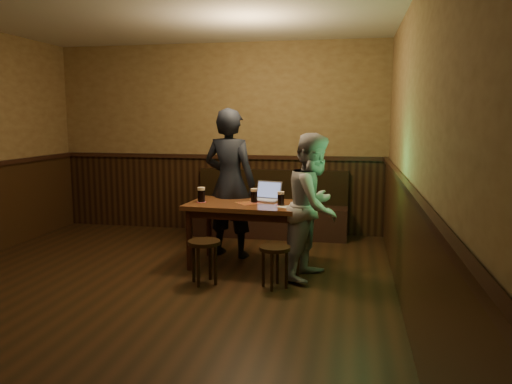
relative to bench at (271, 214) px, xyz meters
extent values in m
cube|color=black|center=(-0.84, -2.75, -0.32)|extent=(5.00, 6.00, 0.02)
cube|color=olive|center=(-0.84, 0.26, 1.09)|extent=(5.00, 0.02, 2.80)
cube|color=olive|center=(1.67, -2.75, 1.09)|extent=(0.02, 6.00, 2.80)
cube|color=black|center=(-0.84, 0.23, 0.24)|extent=(4.98, 0.04, 1.10)
cube|color=black|center=(1.64, -2.75, 0.24)|extent=(0.04, 5.98, 1.10)
cube|color=black|center=(-0.84, 0.20, 0.82)|extent=(4.98, 0.06, 0.06)
cube|color=black|center=(1.61, -2.75, 0.82)|extent=(0.06, 5.98, 0.06)
cube|color=black|center=(0.00, -0.04, -0.09)|extent=(2.20, 0.50, 0.45)
cube|color=black|center=(0.00, 0.16, 0.39)|extent=(2.20, 0.10, 0.50)
cube|color=#562C18|center=(0.00, -1.55, 0.41)|extent=(1.44, 0.89, 0.05)
cube|color=black|center=(0.00, -1.55, 0.33)|extent=(1.31, 0.76, 0.08)
cube|color=maroon|center=(0.00, -1.55, 0.43)|extent=(0.36, 0.36, 0.00)
cylinder|color=black|center=(-0.64, -1.83, 0.04)|extent=(0.07, 0.07, 0.69)
cylinder|color=black|center=(-0.59, -1.19, 0.04)|extent=(0.07, 0.07, 0.69)
cylinder|color=black|center=(0.59, -1.92, 0.04)|extent=(0.07, 0.07, 0.69)
cylinder|color=black|center=(0.64, -1.28, 0.04)|extent=(0.07, 0.07, 0.69)
cylinder|color=black|center=(-0.33, -2.25, 0.13)|extent=(0.40, 0.40, 0.04)
cylinder|color=black|center=(-0.21, -2.27, -0.09)|extent=(0.04, 0.04, 0.44)
cylinder|color=black|center=(-0.31, -2.12, -0.09)|extent=(0.04, 0.04, 0.44)
cylinder|color=black|center=(-0.46, -2.22, -0.09)|extent=(0.04, 0.04, 0.44)
cylinder|color=black|center=(-0.36, -2.37, -0.09)|extent=(0.04, 0.04, 0.44)
cylinder|color=black|center=(0.40, -2.23, 0.10)|extent=(0.34, 0.34, 0.04)
cylinder|color=black|center=(0.53, -2.24, -0.11)|extent=(0.03, 0.03, 0.41)
cylinder|color=black|center=(0.41, -2.11, -0.11)|extent=(0.03, 0.03, 0.41)
cylinder|color=black|center=(0.28, -2.22, -0.11)|extent=(0.03, 0.03, 0.41)
cylinder|color=black|center=(0.39, -2.35, -0.11)|extent=(0.03, 0.03, 0.41)
cylinder|color=#A61436|center=(-0.56, -1.59, 0.43)|extent=(0.11, 0.11, 0.00)
cylinder|color=silver|center=(-0.56, -1.59, 0.44)|extent=(0.10, 0.10, 0.00)
cylinder|color=black|center=(-0.56, -1.59, 0.51)|extent=(0.08, 0.08, 0.14)
cylinder|color=beige|center=(-0.56, -1.59, 0.59)|extent=(0.09, 0.09, 0.03)
cylinder|color=#A61436|center=(0.05, -1.51, 0.43)|extent=(0.11, 0.11, 0.00)
cylinder|color=silver|center=(0.05, -1.51, 0.44)|extent=(0.09, 0.09, 0.00)
cylinder|color=black|center=(0.05, -1.51, 0.50)|extent=(0.08, 0.08, 0.13)
cylinder|color=beige|center=(0.05, -1.51, 0.58)|extent=(0.08, 0.08, 0.03)
cylinder|color=#A61436|center=(0.38, -1.64, 0.43)|extent=(0.10, 0.10, 0.00)
cylinder|color=silver|center=(0.38, -1.64, 0.44)|extent=(0.09, 0.09, 0.00)
cylinder|color=black|center=(0.38, -1.64, 0.50)|extent=(0.07, 0.07, 0.12)
cylinder|color=beige|center=(0.38, -1.64, 0.58)|extent=(0.08, 0.08, 0.03)
cube|color=silver|center=(0.16, -1.38, 0.44)|extent=(0.36, 0.30, 0.02)
cube|color=#B2B2B7|center=(0.16, -1.38, 0.45)|extent=(0.32, 0.24, 0.00)
cube|color=silver|center=(0.18, -1.27, 0.55)|extent=(0.32, 0.15, 0.21)
cube|color=#5C6EAC|center=(0.18, -1.28, 0.55)|extent=(0.29, 0.13, 0.18)
cube|color=silver|center=(0.47, -1.73, 0.43)|extent=(0.26, 0.22, 0.00)
imported|color=black|center=(-0.32, -1.16, 0.60)|extent=(0.74, 0.57, 1.83)
imported|color=#96969B|center=(0.76, -1.82, 0.47)|extent=(0.79, 0.90, 1.55)
camera|label=1|loc=(1.15, -7.06, 1.40)|focal=35.00mm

